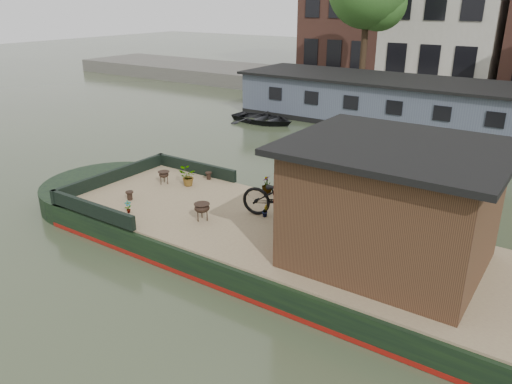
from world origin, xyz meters
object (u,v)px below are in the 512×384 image
Objects in this scene: cabin at (391,204)px; brazier_rear at (164,178)px; dinghy at (263,116)px; brazier_front at (202,212)px; bicycle at (283,197)px.

brazier_rear is at bearing 174.07° from cabin.
dinghy is (-3.30, 10.03, -0.50)m from brazier_rear.
bicycle is at bearing 36.58° from brazier_front.
cabin is at bearing -135.51° from dinghy.
brazier_rear is at bearing 76.11° from bicycle.
brazier_front is at bearing -151.64° from dinghy.
brazier_front is 0.13× the size of dinghy.
dinghy is at bearing 133.23° from cabin.
bicycle is (-2.75, 0.55, -0.68)m from cabin.
brazier_front reaches higher than brazier_rear.
bicycle reaches higher than brazier_front.
brazier_rear is 10.58m from dinghy.
cabin is 6.91m from brazier_rear.
brazier_front reaches higher than dinghy.
brazier_front is 1.15× the size of brazier_rear.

